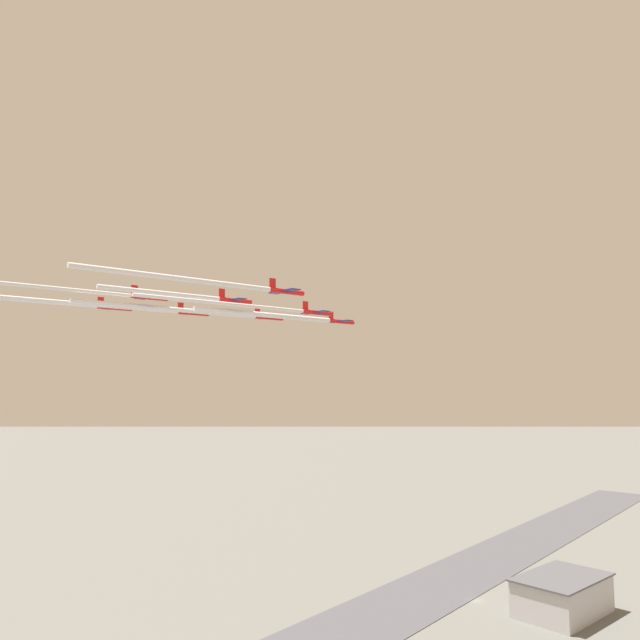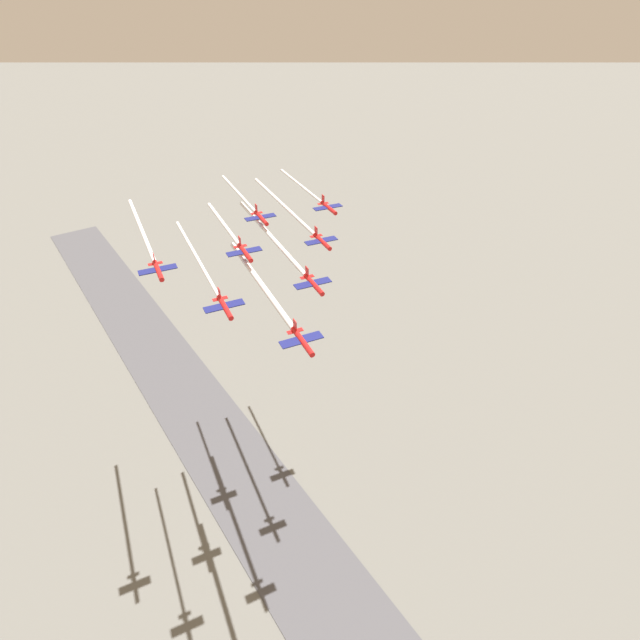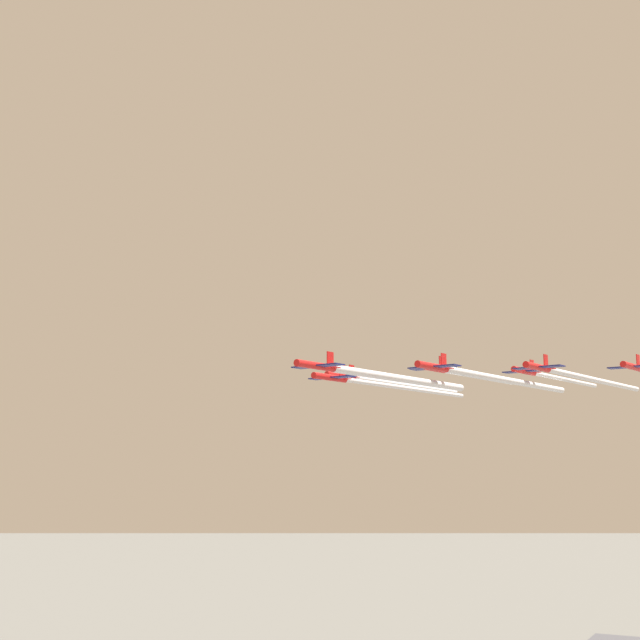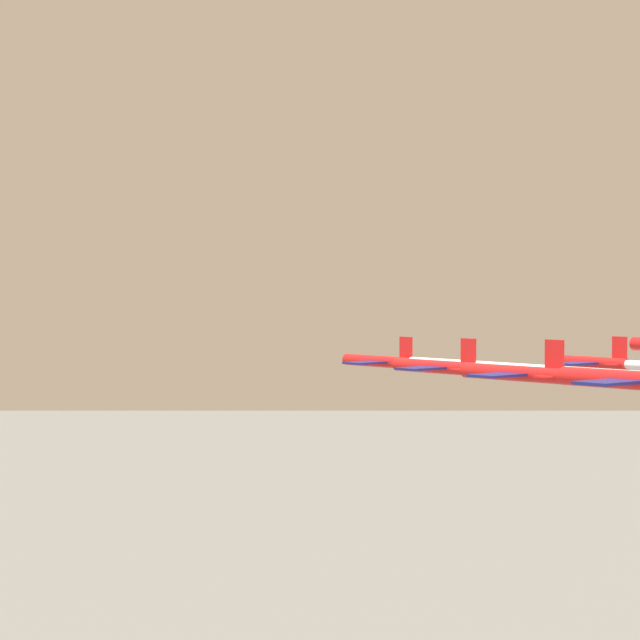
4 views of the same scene
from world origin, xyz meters
name	(u,v)px [view 4 (image 4 of 4)]	position (x,y,z in m)	size (l,w,h in m)	color
jet_0	(381,361)	(50.17, -8.79, 84.71)	(9.35, 8.77, 3.13)	red
jet_1	(438,366)	(67.52, -19.72, 85.48)	(9.35, 8.77, 3.13)	red
jet_2	(590,362)	(68.15, 1.07, 85.02)	(9.35, 8.77, 3.13)	red
jet_3	(517,373)	(84.88, -30.64, 86.32)	(9.35, 8.77, 3.13)	red
jet_6	(631,379)	(102.24, -41.57, 87.32)	(9.35, 8.77, 3.13)	red
smoke_trail_0	(585,375)	(75.43, -9.55, 84.67)	(42.00, 2.56, 1.29)	white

